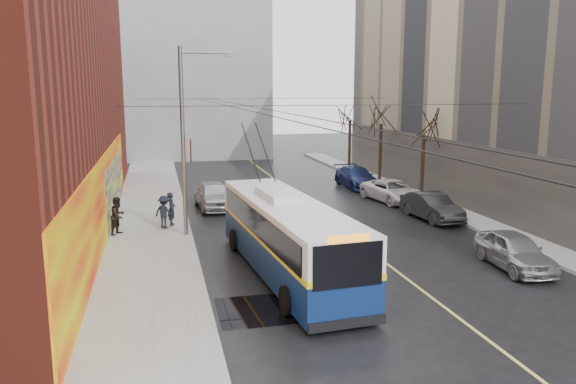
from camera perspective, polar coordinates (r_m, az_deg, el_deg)
name	(u,v)px	position (r m, az deg, el deg)	size (l,w,h in m)	color
ground	(392,302)	(19.58, 10.48, -10.92)	(140.00, 140.00, 0.00)	black
sidewalk_left	(150,228)	(29.50, -13.82, -3.59)	(4.00, 60.00, 0.15)	gray
sidewalk_right	(453,212)	(33.79, 16.37, -1.94)	(2.00, 60.00, 0.15)	gray
lane_line	(318,212)	(32.72, 3.09, -2.05)	(0.12, 50.00, 0.01)	#BFB74C
building_right	(560,74)	(39.24, 25.91, 10.76)	(14.06, 36.00, 16.00)	tan
building_far	(168,70)	(61.69, -12.07, 12.03)	(20.50, 12.10, 18.00)	gray
streetlight_pole	(186,137)	(26.78, -10.29, 5.50)	(2.65, 0.60, 9.00)	slate
catenary_wires	(246,104)	(31.82, -4.28, 8.93)	(18.00, 60.00, 0.22)	black
tree_near	(424,123)	(36.64, 13.69, 6.87)	(3.20, 3.20, 6.40)	black
tree_mid	(381,113)	(42.98, 9.47, 7.88)	(3.20, 3.20, 6.68)	black
tree_far	(350,111)	(49.52, 6.34, 8.15)	(3.20, 3.20, 6.57)	black
puddle	(256,310)	(18.61, -3.26, -11.91)	(2.49, 2.69, 0.01)	black
pigeons_flying	(253,86)	(27.06, -3.55, 10.70)	(2.85, 3.78, 2.24)	slate
trolleybus	(287,236)	(21.57, -0.09, -4.44)	(3.45, 11.78, 5.52)	#0A1F50
parked_car_a	(514,251)	(24.21, 22.01, -5.54)	(1.72, 4.28, 1.46)	#9B9B9F
parked_car_b	(432,207)	(31.64, 14.39, -1.45)	(1.55, 4.45, 1.47)	#292A2C
parked_car_c	(392,191)	(36.23, 10.57, 0.11)	(2.28, 4.94, 1.37)	white
parked_car_d	(357,177)	(41.11, 6.99, 1.50)	(2.06, 5.07, 1.47)	navy
following_car	(213,195)	(33.85, -7.59, -0.30)	(1.93, 4.79, 1.63)	#B2B3B7
pedestrian_a	(172,209)	(29.39, -11.75, -1.68)	(0.63, 0.41, 1.72)	black
pedestrian_b	(118,216)	(28.20, -16.87, -2.32)	(0.89, 0.69, 1.83)	black
pedestrian_c	(164,212)	(28.84, -12.47, -2.00)	(1.08, 0.62, 1.67)	black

